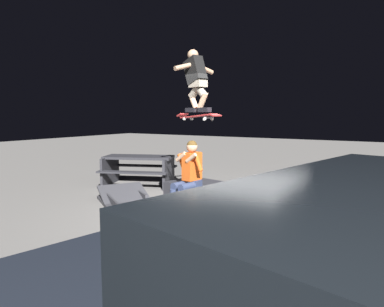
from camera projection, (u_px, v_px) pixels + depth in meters
ground_plane at (226, 214)px, 6.16m from camera, size 40.00×40.00×0.00m
ledge_box_main at (215, 198)px, 6.34m from camera, size 1.99×1.14×0.49m
person_sitting_on_ledge at (188, 174)px, 6.09m from camera, size 0.60×0.78×1.32m
skateboard at (198, 116)px, 6.15m from camera, size 1.03×0.53×0.13m
skater_airborne at (196, 78)px, 6.11m from camera, size 0.63×0.86×1.12m
kicker_ramp at (126, 199)px, 6.96m from camera, size 1.50×1.43×0.38m
picnic_table_back at (139, 166)px, 8.61m from camera, size 2.08×1.88×0.75m
trash_bin at (349, 241)px, 3.72m from camera, size 0.47×0.47×0.82m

